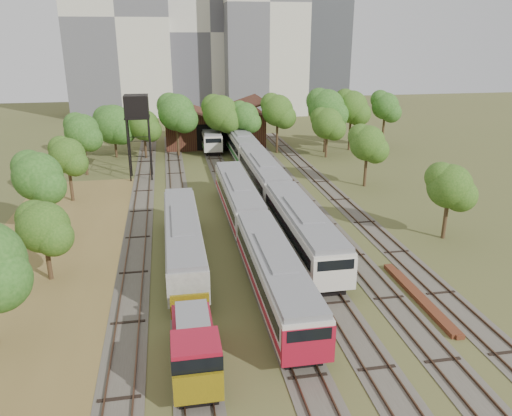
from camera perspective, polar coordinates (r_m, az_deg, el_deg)
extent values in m
plane|color=#475123|center=(32.57, 7.39, -13.88)|extent=(240.00, 240.00, 0.00)
cube|color=brown|center=(39.31, -22.84, -9.14)|extent=(14.00, 60.00, 0.04)
cube|color=#4C473D|center=(53.95, -13.04, -0.37)|extent=(2.60, 80.00, 0.06)
cube|color=#472D1E|center=(53.97, -13.80, -0.32)|extent=(0.08, 80.00, 0.14)
cube|color=#472D1E|center=(53.88, -12.28, -0.23)|extent=(0.08, 80.00, 0.14)
cube|color=#4C473D|center=(53.86, -8.79, -0.12)|extent=(2.60, 80.00, 0.06)
cube|color=#472D1E|center=(53.82, -9.56, -0.07)|extent=(0.08, 80.00, 0.14)
cube|color=#472D1E|center=(53.84, -8.04, 0.02)|extent=(0.08, 80.00, 0.14)
cube|color=#4C473D|center=(54.28, -2.46, 0.25)|extent=(2.60, 80.00, 0.06)
cube|color=#472D1E|center=(54.16, -3.21, 0.30)|extent=(0.08, 80.00, 0.14)
cube|color=#472D1E|center=(54.34, -1.71, 0.39)|extent=(0.08, 80.00, 0.14)
cube|color=#4C473D|center=(54.92, 1.68, 0.49)|extent=(2.60, 80.00, 0.06)
cube|color=#472D1E|center=(54.76, 0.94, 0.54)|extent=(0.08, 80.00, 0.14)
cube|color=#472D1E|center=(55.04, 2.41, 0.62)|extent=(0.08, 80.00, 0.14)
cube|color=#4C473D|center=(55.85, 5.70, 0.73)|extent=(2.60, 80.00, 0.06)
cube|color=#472D1E|center=(55.63, 4.99, 0.77)|extent=(0.08, 80.00, 0.14)
cube|color=#472D1E|center=(56.01, 6.41, 0.85)|extent=(0.08, 80.00, 0.14)
cube|color=#4C473D|center=(57.04, 9.57, 0.95)|extent=(2.60, 80.00, 0.06)
cube|color=#472D1E|center=(56.78, 8.89, 0.99)|extent=(0.08, 80.00, 0.14)
cube|color=#472D1E|center=(57.25, 10.25, 1.07)|extent=(0.08, 80.00, 0.14)
cube|color=black|center=(35.59, 2.14, -9.86)|extent=(2.21, 15.64, 0.80)
cube|color=beige|center=(34.82, 2.17, -7.48)|extent=(2.91, 17.00, 2.51)
cube|color=black|center=(34.68, 2.18, -7.03)|extent=(2.97, 15.64, 0.85)
cube|color=slate|center=(34.19, 2.20, -5.33)|extent=(2.68, 16.66, 0.36)
cube|color=maroon|center=(35.14, 2.16, -8.50)|extent=(2.97, 16.66, 0.45)
cube|color=maroon|center=(27.84, 6.00, -15.42)|extent=(2.95, 0.25, 2.26)
cube|color=black|center=(51.33, -2.00, -0.44)|extent=(2.21, 15.64, 0.80)
cube|color=beige|center=(50.79, -2.02, 1.32)|extent=(2.91, 17.00, 2.51)
cube|color=black|center=(50.70, -2.03, 1.64)|extent=(2.97, 15.64, 0.85)
cube|color=slate|center=(50.37, -2.04, 2.87)|extent=(2.68, 16.66, 0.36)
cube|color=maroon|center=(51.02, -2.01, 0.57)|extent=(2.97, 16.66, 0.45)
cube|color=black|center=(42.97, 5.25, -4.54)|extent=(2.35, 15.64, 0.85)
cube|color=beige|center=(42.29, 5.32, -2.35)|extent=(3.09, 17.00, 2.67)
cube|color=black|center=(42.17, 5.33, -1.95)|extent=(3.15, 15.64, 0.91)
cube|color=slate|center=(41.75, 5.38, -0.41)|extent=(2.84, 16.66, 0.38)
cube|color=#196622|center=(42.57, 5.29, -3.29)|extent=(3.15, 16.66, 0.48)
cube|color=beige|center=(35.00, 8.98, -7.58)|extent=(3.13, 0.25, 2.40)
cube|color=black|center=(58.96, 0.80, 2.24)|extent=(2.35, 15.64, 0.85)
cube|color=beige|center=(58.47, 0.80, 3.88)|extent=(3.09, 17.00, 2.67)
cube|color=black|center=(58.38, 0.80, 4.19)|extent=(3.15, 15.64, 0.91)
cube|color=slate|center=(58.08, 0.81, 5.33)|extent=(2.84, 16.66, 0.38)
cube|color=#196622|center=(58.67, 0.80, 3.18)|extent=(3.15, 16.66, 0.48)
cube|color=black|center=(75.62, -1.74, 6.07)|extent=(2.35, 15.64, 0.85)
cube|color=beige|center=(75.24, -1.75, 7.37)|extent=(3.09, 17.00, 2.67)
cube|color=black|center=(75.17, -1.76, 7.61)|extent=(3.15, 15.64, 0.91)
cube|color=slate|center=(74.94, -1.77, 8.52)|extent=(2.84, 16.66, 0.38)
cube|color=#196622|center=(75.40, -1.75, 6.82)|extent=(3.15, 16.66, 0.48)
cube|color=black|center=(83.95, -5.39, 7.30)|extent=(2.11, 14.72, 0.77)
cube|color=beige|center=(83.64, -5.42, 8.36)|extent=(2.78, 16.00, 2.40)
cube|color=black|center=(83.58, -5.43, 8.55)|extent=(2.84, 14.72, 0.82)
cube|color=slate|center=(83.39, -5.45, 9.28)|extent=(2.56, 15.68, 0.35)
cube|color=#196622|center=(83.77, -5.41, 7.91)|extent=(2.84, 15.68, 0.43)
cube|color=beige|center=(75.90, -4.88, 7.16)|extent=(2.82, 0.25, 2.16)
cube|color=black|center=(29.64, -7.04, -16.64)|extent=(2.01, 7.20, 0.82)
cube|color=maroon|center=(29.68, -7.23, -14.02)|extent=(2.28, 4.40, 1.37)
cube|color=maroon|center=(26.58, -6.83, -17.03)|extent=(2.46, 2.37, 2.46)
cube|color=black|center=(26.23, -6.88, -15.99)|extent=(2.51, 2.42, 0.82)
cube|color=gold|center=(25.87, -6.57, -19.85)|extent=(2.46, 0.20, 1.64)
cube|color=gold|center=(32.39, -7.56, -11.06)|extent=(2.46, 0.20, 1.64)
cube|color=slate|center=(28.20, -7.26, -12.35)|extent=(1.82, 3.60, 0.18)
cube|color=black|center=(41.81, -8.23, -5.42)|extent=(2.14, 16.56, 0.78)
cube|color=gray|center=(41.17, -8.34, -3.39)|extent=(2.82, 18.00, 2.43)
cube|color=black|center=(41.06, -8.36, -3.02)|extent=(2.88, 16.56, 0.83)
cube|color=slate|center=(40.66, -8.43, -1.59)|extent=(2.59, 17.64, 0.35)
cylinder|color=black|center=(64.40, -14.36, 6.29)|extent=(0.19, 0.19, 7.78)
cylinder|color=black|center=(64.25, -12.02, 6.44)|extent=(0.19, 0.19, 7.78)
cylinder|color=black|center=(66.96, -14.23, 6.79)|extent=(0.19, 0.19, 7.78)
cylinder|color=black|center=(66.82, -11.97, 6.93)|extent=(0.19, 0.19, 7.78)
cube|color=black|center=(64.87, -13.41, 10.06)|extent=(3.06, 3.06, 0.20)
cube|color=black|center=(64.67, -13.51, 11.29)|extent=(2.92, 2.92, 2.63)
cube|color=brown|center=(37.58, 17.99, -9.60)|extent=(0.67, 10.05, 0.34)
cube|color=brown|center=(37.23, 18.69, -10.01)|extent=(0.57, 9.15, 0.30)
cube|color=#3B1915|center=(85.54, -4.88, 9.15)|extent=(16.00, 11.00, 5.50)
cube|color=#3B1915|center=(84.75, -7.69, 11.25)|extent=(8.45, 11.55, 2.96)
cube|color=#3B1915|center=(85.48, -2.23, 11.47)|extent=(8.45, 11.55, 2.96)
cube|color=black|center=(80.31, -4.49, 8.10)|extent=(6.40, 0.15, 4.12)
cylinder|color=#382616|center=(40.88, -22.65, -5.42)|extent=(0.36, 0.36, 3.35)
sphere|color=#264E15|center=(39.93, -23.12, -2.03)|extent=(3.84, 3.84, 3.84)
cylinder|color=#382616|center=(49.96, -23.16, -0.42)|extent=(0.36, 0.36, 4.40)
sphere|color=#264E15|center=(49.01, -23.68, 3.32)|extent=(4.41, 4.41, 4.41)
cylinder|color=#382616|center=(59.06, -20.40, 2.66)|extent=(0.36, 0.36, 4.07)
sphere|color=#264E15|center=(58.31, -20.75, 5.62)|extent=(3.89, 3.89, 3.89)
cylinder|color=#382616|center=(69.61, -18.92, 5.43)|extent=(0.36, 0.36, 4.55)
sphere|color=#264E15|center=(68.91, -19.24, 8.26)|extent=(4.53, 4.53, 4.53)
cylinder|color=#382616|center=(81.11, -19.02, 6.84)|extent=(0.36, 0.36, 3.35)
sphere|color=#264E15|center=(80.63, -19.23, 8.64)|extent=(3.83, 3.83, 3.83)
cylinder|color=#382616|center=(78.53, -15.76, 7.00)|extent=(0.36, 0.36, 3.91)
sphere|color=#264E15|center=(77.98, -15.96, 9.16)|extent=(5.81, 5.81, 5.81)
cylinder|color=#382616|center=(76.89, -12.54, 7.02)|extent=(0.36, 0.36, 3.93)
sphere|color=#264E15|center=(76.32, -12.70, 9.24)|extent=(4.50, 4.50, 4.50)
cylinder|color=#382616|center=(77.44, -8.92, 7.81)|extent=(0.36, 0.36, 5.19)
sphere|color=#264E15|center=(76.75, -9.08, 10.74)|extent=(5.50, 5.50, 5.50)
cylinder|color=#382616|center=(77.37, -4.03, 7.92)|extent=(0.36, 0.36, 5.03)
sphere|color=#264E15|center=(76.70, -4.09, 10.77)|extent=(5.37, 5.37, 5.37)
cylinder|color=#382616|center=(77.18, -1.26, 7.79)|extent=(0.36, 0.36, 4.65)
sphere|color=#264E15|center=(76.54, -1.28, 10.42)|extent=(4.21, 4.21, 4.21)
cylinder|color=#382616|center=(78.57, 2.42, 8.18)|extent=(0.36, 0.36, 5.19)
sphere|color=#264E15|center=(77.90, 2.47, 11.08)|extent=(4.82, 4.82, 4.82)
cylinder|color=#382616|center=(79.72, 7.89, 8.28)|extent=(0.36, 0.36, 5.44)
sphere|color=#264E15|center=(79.04, 8.04, 11.27)|extent=(5.68, 5.68, 5.68)
cylinder|color=#382616|center=(81.88, 10.66, 8.40)|extent=(0.36, 0.36, 5.40)
sphere|color=#264E15|center=(81.22, 10.85, 11.29)|extent=(5.08, 5.08, 5.08)
cylinder|color=#382616|center=(84.23, 14.32, 8.43)|extent=(0.36, 0.36, 5.38)
sphere|color=#264E15|center=(83.58, 14.56, 11.22)|extent=(4.28, 4.28, 4.28)
cylinder|color=#382616|center=(48.30, 20.82, -1.08)|extent=(0.36, 0.36, 3.91)
sphere|color=#264E15|center=(47.40, 21.25, 2.34)|extent=(3.96, 3.96, 3.96)
cylinder|color=#382616|center=(62.27, 12.40, 4.32)|extent=(0.36, 0.36, 4.22)
sphere|color=#264E15|center=(61.53, 12.61, 7.25)|extent=(4.26, 4.26, 4.26)
cylinder|color=#382616|center=(76.32, 8.04, 7.24)|extent=(0.36, 0.36, 4.04)
sphere|color=#264E15|center=(75.74, 8.15, 9.55)|extent=(4.62, 4.62, 4.62)
cube|color=beige|center=(121.25, -15.54, 20.21)|extent=(22.00, 16.00, 42.00)
cube|color=beige|center=(126.32, -5.62, 19.35)|extent=(20.00, 18.00, 36.00)
cube|color=beige|center=(120.20, 0.80, 22.30)|extent=(18.00, 16.00, 48.00)
cube|color=#393C40|center=(142.48, 7.64, 17.65)|extent=(12.00, 12.00, 28.00)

